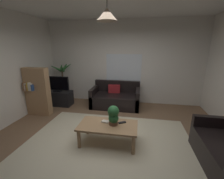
# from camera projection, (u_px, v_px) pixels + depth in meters

# --- Properties ---
(floor) EXTENTS (5.36, 4.89, 0.02)m
(floor) POSITION_uv_depth(u_px,v_px,m) (110.00, 139.00, 3.29)
(floor) COLOR brown
(floor) RESTS_ON ground
(rug) EXTENTS (3.48, 2.69, 0.01)m
(rug) POSITION_uv_depth(u_px,v_px,m) (108.00, 144.00, 3.09)
(rug) COLOR beige
(rug) RESTS_ON ground
(wall_back) EXTENTS (5.48, 0.06, 2.86)m
(wall_back) POSITION_uv_depth(u_px,v_px,m) (123.00, 63.00, 5.24)
(wall_back) COLOR silver
(wall_back) RESTS_ON ground
(window_pane) EXTENTS (1.23, 0.01, 1.07)m
(window_pane) POSITION_uv_depth(u_px,v_px,m) (124.00, 70.00, 5.27)
(window_pane) COLOR white
(couch_under_window) EXTENTS (1.58, 0.90, 0.82)m
(couch_under_window) POSITION_uv_depth(u_px,v_px,m) (116.00, 98.00, 5.07)
(couch_under_window) COLOR black
(couch_under_window) RESTS_ON ground
(coffee_table) EXTENTS (1.19, 0.63, 0.42)m
(coffee_table) POSITION_uv_depth(u_px,v_px,m) (108.00, 127.00, 3.06)
(coffee_table) COLOR #A87F56
(coffee_table) RESTS_ON ground
(book_on_table_0) EXTENTS (0.18, 0.13, 0.03)m
(book_on_table_0) POSITION_uv_depth(u_px,v_px,m) (106.00, 121.00, 3.15)
(book_on_table_0) COLOR beige
(book_on_table_0) RESTS_ON coffee_table
(remote_on_table_0) EXTENTS (0.16, 0.12, 0.02)m
(remote_on_table_0) POSITION_uv_depth(u_px,v_px,m) (122.00, 122.00, 3.11)
(remote_on_table_0) COLOR black
(remote_on_table_0) RESTS_ON coffee_table
(potted_plant_on_table) EXTENTS (0.23, 0.24, 0.41)m
(potted_plant_on_table) POSITION_uv_depth(u_px,v_px,m) (113.00, 115.00, 2.98)
(potted_plant_on_table) COLOR brown
(potted_plant_on_table) RESTS_ON coffee_table
(tv_stand) EXTENTS (0.90, 0.44, 0.50)m
(tv_stand) POSITION_uv_depth(u_px,v_px,m) (59.00, 98.00, 5.19)
(tv_stand) COLOR black
(tv_stand) RESTS_ON ground
(tv) EXTENTS (0.82, 0.16, 0.51)m
(tv) POSITION_uv_depth(u_px,v_px,m) (57.00, 84.00, 5.03)
(tv) COLOR black
(tv) RESTS_ON tv_stand
(potted_palm_corner) EXTENTS (0.88, 0.87, 1.47)m
(potted_palm_corner) POSITION_uv_depth(u_px,v_px,m) (63.00, 82.00, 5.57)
(potted_palm_corner) COLOR #B77051
(potted_palm_corner) RESTS_ON ground
(bookshelf_corner) EXTENTS (0.70, 0.31, 1.40)m
(bookshelf_corner) POSITION_uv_depth(u_px,v_px,m) (37.00, 92.00, 4.34)
(bookshelf_corner) COLOR #A87F56
(bookshelf_corner) RESTS_ON ground
(pendant_lamp) EXTENTS (0.36, 0.36, 0.49)m
(pendant_lamp) POSITION_uv_depth(u_px,v_px,m) (107.00, 14.00, 2.49)
(pendant_lamp) COLOR black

